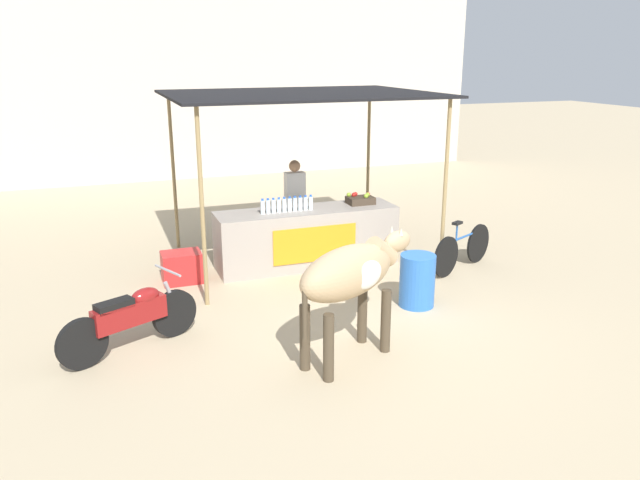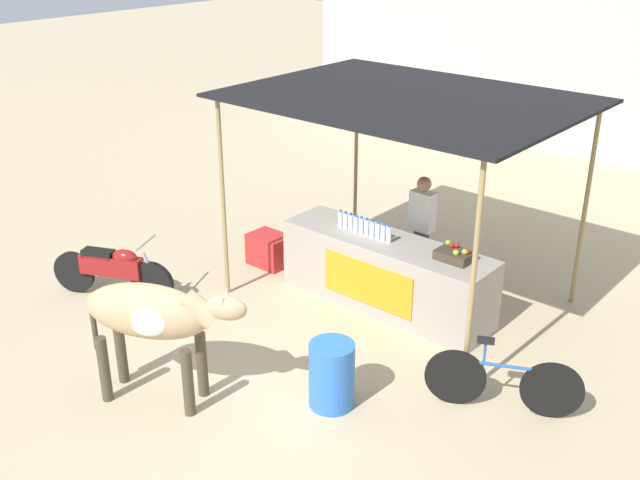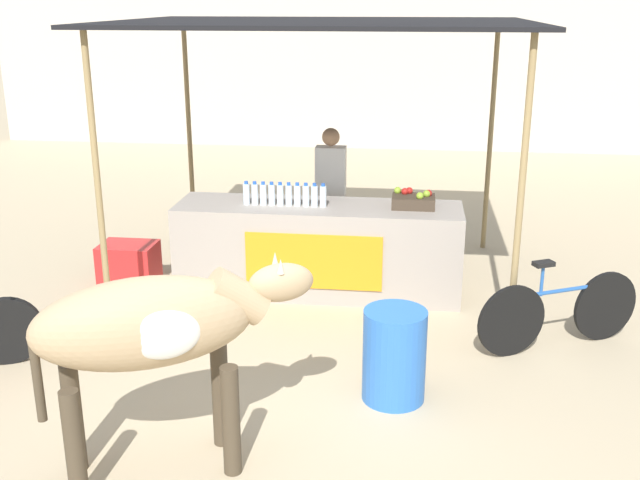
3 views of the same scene
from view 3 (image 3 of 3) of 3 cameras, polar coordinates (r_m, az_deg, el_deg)
The scene contains 11 objects.
ground_plane at distance 6.17m, azimuth -2.77°, elevation -11.45°, with size 60.00×60.00×0.00m, color tan.
building_wall_far at distance 15.88m, azimuth 3.91°, elevation 17.73°, with size 16.00×0.50×5.94m, color beige.
stall_counter at distance 7.97m, azimuth -0.12°, elevation -0.68°, with size 3.00×0.82×0.96m.
stall_awning at distance 7.85m, azimuth 0.16°, elevation 15.53°, with size 4.20×3.20×2.81m.
water_bottle_row at distance 7.80m, azimuth -2.72°, elevation 3.45°, with size 0.88×0.07×0.25m.
fruit_crate at distance 7.80m, azimuth 7.13°, elevation 3.01°, with size 0.44×0.32×0.18m.
vendor_behind_counter at distance 8.57m, azimuth 0.81°, elevation 3.24°, with size 0.34×0.22×1.65m.
cooler_box at distance 8.46m, azimuth -14.34°, elevation -1.85°, with size 0.60×0.44×0.48m, color red.
water_barrel at distance 5.93m, azimuth 5.68°, elevation -8.73°, with size 0.50×0.50×0.75m, color blue.
cow at distance 4.88m, azimuth -12.42°, elevation -6.61°, with size 1.80×1.11×1.44m.
bicycle_leaning at distance 7.07m, azimuth 17.74°, elevation -5.21°, with size 1.50×0.78×0.85m.
Camera 3 is at (0.96, -5.29, 3.03)m, focal length 42.00 mm.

